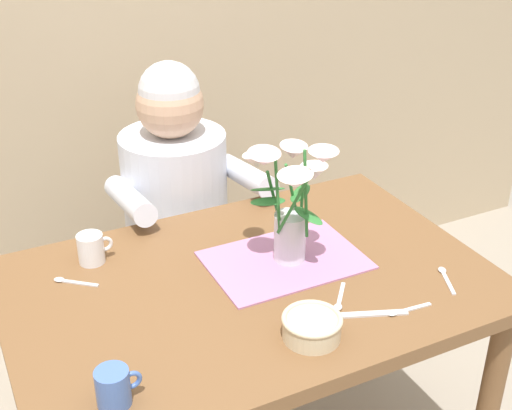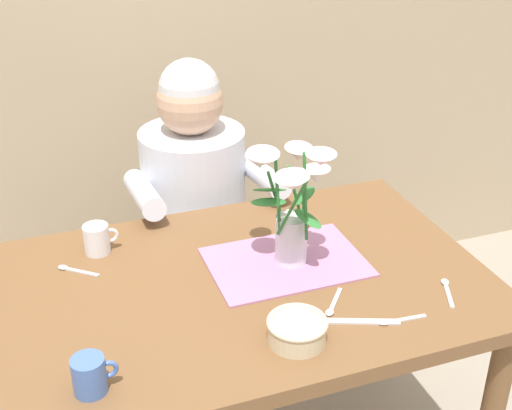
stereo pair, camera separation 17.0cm
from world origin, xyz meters
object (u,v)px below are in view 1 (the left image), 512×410
at_px(seated_person, 178,229).
at_px(coffee_cup, 91,248).
at_px(flower_vase, 290,198).
at_px(ceramic_bowl, 312,326).
at_px(ceramic_mug, 114,387).
at_px(dinner_knife, 368,314).

bearing_deg(seated_person, coffee_cup, -132.43).
height_order(flower_vase, ceramic_bowl, flower_vase).
xyz_separation_m(seated_person, ceramic_mug, (-0.45, -0.88, 0.22)).
height_order(seated_person, ceramic_bowl, seated_person).
height_order(seated_person, flower_vase, seated_person).
relative_size(ceramic_mug, coffee_cup, 1.00).
relative_size(ceramic_bowl, dinner_knife, 0.72).
height_order(ceramic_bowl, coffee_cup, coffee_cup).
height_order(dinner_knife, coffee_cup, coffee_cup).
xyz_separation_m(dinner_knife, ceramic_mug, (-0.60, -0.02, 0.04)).
distance_m(ceramic_bowl, ceramic_mug, 0.45).
xyz_separation_m(seated_person, flower_vase, (0.10, -0.59, 0.37)).
relative_size(seated_person, flower_vase, 3.23).
bearing_deg(flower_vase, seated_person, 99.38).
xyz_separation_m(ceramic_bowl, dinner_knife, (0.16, 0.01, -0.03)).
bearing_deg(ceramic_mug, seated_person, 62.91).
relative_size(seated_person, ceramic_bowl, 8.35).
distance_m(seated_person, coffee_cup, 0.55).
distance_m(ceramic_bowl, coffee_cup, 0.63).
bearing_deg(seated_person, ceramic_mug, -114.20).
height_order(flower_vase, coffee_cup, flower_vase).
distance_m(seated_person, ceramic_bowl, 0.90).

